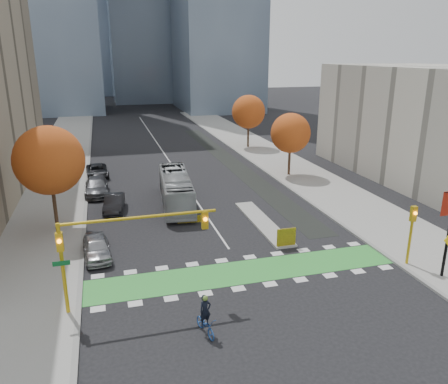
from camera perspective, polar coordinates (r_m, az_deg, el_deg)
ground at (r=26.97m, az=3.71°, el=-11.80°), size 300.00×300.00×0.00m
sidewalk_west at (r=44.47m, az=-22.02°, el=-0.92°), size 7.00×120.00×0.15m
sidewalk_east at (r=49.06m, az=10.97°, el=1.73°), size 7.00×120.00×0.15m
curb_west at (r=44.17m, az=-17.52°, el=-0.56°), size 0.30×120.00×0.16m
curb_east at (r=47.63m, az=7.20°, el=1.44°), size 0.30×120.00×0.16m
bike_crossing at (r=28.21m, az=2.69°, el=-10.36°), size 20.00×3.00×0.01m
centre_line at (r=64.01m, az=-8.16°, el=5.51°), size 0.15×70.00×0.01m
bike_lane_paint at (r=55.95m, az=0.89°, el=3.94°), size 2.50×50.00×0.01m
median_island at (r=35.83m, az=5.04°, el=-3.99°), size 1.60×10.00×0.16m
hazard_board at (r=31.46m, az=8.14°, el=-5.84°), size 1.40×0.12×1.30m
building_east at (r=52.21m, az=26.91°, el=7.77°), size 14.00×30.00×12.00m
tree_west at (r=35.19m, az=-21.86°, el=3.84°), size 5.20×5.20×8.22m
tree_east_near at (r=49.14m, az=8.68°, el=7.61°), size 4.40×4.40×7.08m
tree_east_far at (r=64.00m, az=3.22°, el=10.41°), size 4.80×4.80×7.65m
traffic_signal_west at (r=23.48m, az=-14.37°, el=-6.02°), size 8.53×0.56×5.20m
traffic_signal_east at (r=30.29m, az=23.32°, el=-4.17°), size 0.35×0.43×4.10m
cyclist at (r=22.33m, az=-2.44°, el=-16.50°), size 1.07×1.94×2.13m
bus at (r=39.86m, az=-6.30°, el=0.37°), size 3.42×10.87×2.98m
parked_car_a at (r=30.95m, az=-16.30°, el=-6.95°), size 2.10×4.44×1.47m
parked_car_b at (r=39.40m, az=-14.17°, el=-1.44°), size 2.10×4.59×1.46m
parked_car_c at (r=44.60m, az=-16.31°, el=0.70°), size 2.29×5.50×1.59m
parked_car_d at (r=51.00m, az=-16.23°, el=2.66°), size 2.60×5.09×1.38m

